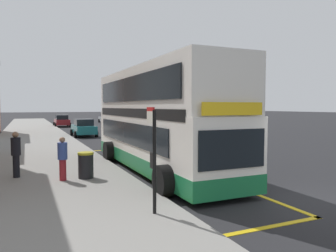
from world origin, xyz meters
name	(u,v)px	position (x,y,z in m)	size (l,w,h in m)	color
ground_plane	(96,130)	(0.00, 32.00, 0.00)	(260.00, 260.00, 0.00)	black
pavement_near	(33,131)	(-7.00, 32.00, 0.07)	(6.00, 76.00, 0.14)	gray
double_decker_bus	(157,123)	(-2.46, 6.42, 2.07)	(3.21, 11.21, 4.40)	white
bus_bay_markings	(157,170)	(-2.49, 6.37, 0.01)	(3.03, 14.58, 0.01)	gold
bus_stop_sign	(153,151)	(-4.81, 0.83, 1.69)	(0.09, 0.51, 2.62)	black
parked_car_silver_far	(106,118)	(4.88, 47.86, 0.80)	(2.09, 4.20, 1.62)	#B2B5BA
parked_car_maroon_distant	(62,121)	(-3.15, 39.68, 0.80)	(2.09, 4.20, 1.62)	maroon
parked_car_teal_kerbside	(84,128)	(-2.76, 23.92, 0.80)	(2.09, 4.20, 1.62)	#196066
pedestrian_waiting_near_sign	(16,153)	(-8.03, 6.59, 1.07)	(0.34, 0.34, 1.71)	black
pedestrian_further_back	(63,157)	(-6.50, 5.38, 0.98)	(0.34, 0.34, 1.56)	maroon
litter_bin	(86,165)	(-5.68, 5.44, 0.62)	(0.58, 0.58, 0.96)	black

